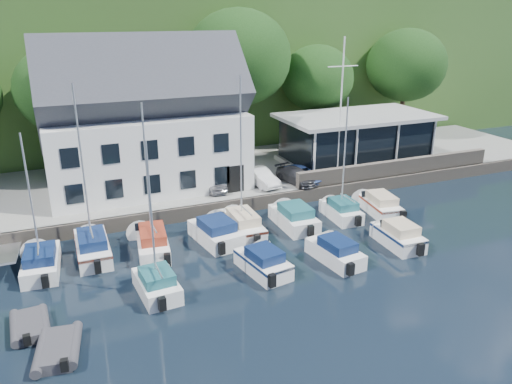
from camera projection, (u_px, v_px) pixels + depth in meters
ground at (344, 280)px, 26.48m from camera, size 180.00×180.00×0.00m
quay at (231, 176)px, 41.49m from camera, size 60.00×13.00×1.00m
quay_face at (262, 202)px, 35.86m from camera, size 60.00×0.30×1.00m
hillside at (133, 48)px, 77.53m from camera, size 160.00×75.00×16.00m
harbor_building at (145, 129)px, 36.44m from camera, size 14.40×8.20×8.70m
club_pavilion at (356, 138)px, 43.29m from camera, size 13.20×7.20×4.10m
seawall at (397, 167)px, 40.15m from camera, size 18.00×0.50×1.20m
gangway at (10, 262)px, 28.34m from camera, size 1.20×6.00×1.40m
car_silver at (213, 182)px, 36.69m from camera, size 1.42×3.45×1.17m
car_white at (260, 177)px, 37.71m from camera, size 1.94×4.02×1.27m
car_dgrey at (296, 176)px, 38.22m from camera, size 2.33×4.11×1.12m
car_blue at (301, 173)px, 38.63m from camera, size 1.97×3.68×1.20m
flagpole at (341, 109)px, 38.26m from camera, size 2.57×0.20×10.71m
tree_1 at (67, 112)px, 38.66m from camera, size 7.43×7.43×10.15m
tree_3 at (239, 83)px, 44.60m from camera, size 9.37×9.37×12.80m
tree_4 at (316, 95)px, 48.13m from camera, size 6.98×6.98×9.53m
tree_5 at (404, 84)px, 50.68m from camera, size 7.98×7.98×10.91m
boat_r1_0 at (30, 198)px, 25.91m from camera, size 2.45×5.97×8.64m
boat_r1_1 at (84, 180)px, 27.43m from camera, size 1.99×6.58×9.43m
boat_r1_2 at (147, 177)px, 28.16m from camera, size 2.67×6.93×9.25m
boat_r1_3 at (216, 230)px, 30.65m from camera, size 3.12×5.97×1.56m
boat_r1_4 at (241, 163)px, 30.47m from camera, size 1.98×6.56×9.36m
boat_r1_5 at (294, 215)px, 32.88m from camera, size 2.26×5.97×1.53m
boat_r1_6 at (344, 159)px, 32.97m from camera, size 2.12×5.16×8.53m
boat_r1_7 at (379, 203)px, 35.18m from camera, size 2.66×6.18×1.44m
boat_r2_1 at (151, 216)px, 23.73m from camera, size 2.26×4.94×8.58m
boat_r2_2 at (263, 260)px, 27.06m from camera, size 2.71×5.29×1.47m
boat_r2_3 at (335, 249)px, 28.29m from camera, size 2.46×5.52×1.44m
boat_r2_4 at (398, 234)px, 30.20m from camera, size 2.13×5.20×1.53m
dinghy_0 at (30, 324)px, 22.20m from camera, size 1.86×2.91×0.66m
dinghy_1 at (58, 347)px, 20.64m from camera, size 2.25×3.28×0.71m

